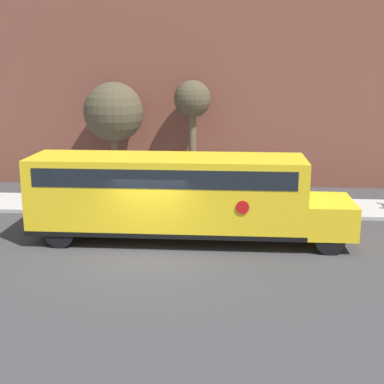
% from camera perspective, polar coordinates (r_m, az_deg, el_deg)
% --- Properties ---
extents(ground_plane, '(60.00, 60.00, 0.00)m').
position_cam_1_polar(ground_plane, '(17.76, -4.79, -7.05)').
color(ground_plane, '#3A3838').
extents(sidewalk_strip, '(44.00, 3.00, 0.15)m').
position_cam_1_polar(sidewalk_strip, '(23.88, -2.35, -1.43)').
color(sidewalk_strip, '#B2ADA3').
rests_on(sidewalk_strip, ground).
extents(building_backdrop, '(32.00, 4.00, 12.85)m').
position_cam_1_polar(building_backdrop, '(29.54, -0.97, 13.88)').
color(building_backdrop, brown).
rests_on(building_backdrop, ground).
extents(school_bus, '(11.35, 2.57, 3.06)m').
position_cam_1_polar(school_bus, '(18.98, -1.67, -0.08)').
color(school_bus, yellow).
rests_on(school_bus, ground).
extents(tree_near_sidewalk, '(2.94, 2.94, 5.39)m').
position_cam_1_polar(tree_near_sidewalk, '(26.74, -8.36, 8.34)').
color(tree_near_sidewalk, brown).
rests_on(tree_near_sidewalk, ground).
extents(tree_far_sidewalk, '(1.82, 1.82, 5.47)m').
position_cam_1_polar(tree_far_sidewalk, '(26.49, 0.05, 9.45)').
color(tree_far_sidewalk, brown).
rests_on(tree_far_sidewalk, ground).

